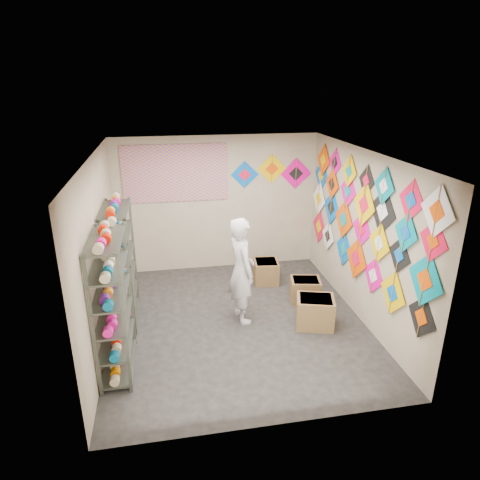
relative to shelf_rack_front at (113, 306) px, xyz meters
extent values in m
plane|color=black|center=(1.78, 0.85, -0.95)|extent=(4.50, 4.50, 0.00)
plane|color=#B8A88C|center=(1.78, 3.10, 0.40)|extent=(4.00, 0.00, 4.00)
plane|color=#B8A88C|center=(1.78, -1.40, 0.40)|extent=(4.00, 0.00, 4.00)
plane|color=#B8A88C|center=(-0.22, 0.85, 0.40)|extent=(0.00, 4.50, 4.50)
plane|color=#B8A88C|center=(3.78, 0.85, 0.40)|extent=(0.00, 4.50, 4.50)
plane|color=gray|center=(1.78, 0.85, 1.75)|extent=(4.50, 4.50, 0.00)
cube|color=#4C5147|center=(0.00, 0.00, 0.00)|extent=(0.40, 1.10, 1.90)
cube|color=#4C5147|center=(0.00, 1.30, 0.00)|extent=(0.40, 1.10, 1.90)
cylinder|color=#FD149A|center=(0.00, -0.48, 0.09)|extent=(0.12, 0.10, 0.12)
cylinder|color=#FF8500|center=(0.00, -0.29, 0.09)|extent=(0.12, 0.10, 0.12)
cylinder|color=orange|center=(0.00, -0.10, 0.09)|extent=(0.12, 0.10, 0.12)
cylinder|color=white|center=(0.00, 0.10, 0.09)|extent=(0.12, 0.10, 0.12)
cylinder|color=red|center=(0.00, 0.29, 0.09)|extent=(0.12, 0.10, 0.12)
cylinder|color=#6F2094|center=(0.00, 0.48, 0.09)|extent=(0.12, 0.10, 0.12)
cylinder|color=beige|center=(0.00, 0.82, 0.09)|extent=(0.12, 0.10, 0.12)
cylinder|color=#076186|center=(0.00, 1.01, 0.09)|extent=(0.12, 0.10, 0.12)
cylinder|color=#FD149A|center=(0.00, 1.20, 0.09)|extent=(0.12, 0.10, 0.12)
cylinder|color=#FF8500|center=(0.00, 1.40, 0.09)|extent=(0.12, 0.10, 0.12)
cylinder|color=orange|center=(0.00, 1.59, 0.09)|extent=(0.12, 0.10, 0.12)
cylinder|color=white|center=(0.00, 1.78, 0.09)|extent=(0.12, 0.10, 0.12)
cube|color=black|center=(3.77, -0.97, -0.01)|extent=(0.03, 0.59, 0.59)
cube|color=#FBC501|center=(3.75, -0.30, -0.02)|extent=(0.02, 0.65, 0.65)
cube|color=#F10690|center=(3.77, 0.30, -0.03)|extent=(0.04, 0.59, 0.59)
cube|color=#F94C00|center=(3.75, 0.87, 0.00)|extent=(0.04, 0.72, 0.72)
cube|color=blue|center=(3.77, 1.40, -0.03)|extent=(0.03, 0.64, 0.64)
cube|color=white|center=(3.75, 2.10, -0.05)|extent=(0.03, 0.57, 0.57)
cube|color=#EF0C3D|center=(3.77, 2.62, -0.04)|extent=(0.01, 0.69, 0.69)
cube|color=#008699|center=(3.75, -0.94, 0.49)|extent=(0.04, 0.70, 0.70)
cube|color=black|center=(3.77, -0.30, 0.55)|extent=(0.03, 0.54, 0.54)
cube|color=#FBC501|center=(3.75, 0.21, 0.52)|extent=(0.01, 0.59, 0.59)
cube|color=#F10690|center=(3.77, 0.83, 0.53)|extent=(0.02, 0.61, 0.61)
cube|color=#F94C00|center=(3.75, 1.48, 0.48)|extent=(0.02, 0.69, 0.69)
cube|color=blue|center=(3.77, 2.08, 0.52)|extent=(0.04, 0.70, 0.70)
cube|color=white|center=(3.75, 2.69, 0.53)|extent=(0.02, 0.66, 0.66)
cube|color=#EF0C3D|center=(3.77, -0.94, 0.99)|extent=(0.03, 0.54, 0.54)
cube|color=#008699|center=(3.75, -0.40, 0.90)|extent=(0.03, 0.54, 0.54)
cube|color=black|center=(3.77, 0.25, 0.99)|extent=(0.03, 0.72, 0.72)
cube|color=#FBC501|center=(3.75, 0.80, 0.93)|extent=(0.04, 0.71, 0.71)
cube|color=#F10690|center=(3.77, 1.44, 0.99)|extent=(0.04, 0.61, 0.61)
cube|color=#F94C00|center=(3.75, 2.09, 0.96)|extent=(0.01, 0.59, 0.59)
cube|color=blue|center=(3.77, 2.69, 0.99)|extent=(0.02, 0.64, 0.64)
cube|color=white|center=(3.75, -0.95, 1.34)|extent=(0.01, 0.64, 0.64)
cube|color=#EF0C3D|center=(3.77, -0.39, 1.32)|extent=(0.03, 0.56, 0.56)
cube|color=#008699|center=(3.75, 0.27, 1.35)|extent=(0.03, 0.55, 0.55)
cube|color=black|center=(3.77, 0.83, 1.30)|extent=(0.03, 0.50, 0.50)
cube|color=#FBC501|center=(3.75, 1.43, 1.32)|extent=(0.03, 0.55, 0.55)
cube|color=#F10690|center=(3.77, 2.08, 1.34)|extent=(0.03, 0.54, 0.54)
cube|color=#F94C00|center=(3.75, 2.59, 1.30)|extent=(0.03, 0.62, 0.62)
cube|color=blue|center=(2.33, 3.09, 0.97)|extent=(0.55, 0.02, 0.55)
cube|color=#FBC501|center=(2.88, 3.09, 1.07)|extent=(0.59, 0.02, 0.59)
cube|color=#F10690|center=(3.38, 3.09, 0.96)|extent=(0.64, 0.02, 0.64)
cube|color=purple|center=(0.98, 3.08, 1.05)|extent=(2.00, 0.01, 1.10)
imported|color=silver|center=(1.87, 0.94, -0.08)|extent=(0.78, 0.65, 1.73)
cube|color=olive|center=(2.97, 0.53, -0.71)|extent=(0.69, 0.62, 0.48)
cube|color=olive|center=(3.08, 1.33, -0.74)|extent=(0.58, 0.51, 0.42)
cube|color=olive|center=(2.58, 2.19, -0.73)|extent=(0.50, 0.54, 0.43)
camera|label=1|loc=(0.73, -5.07, 2.74)|focal=32.00mm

